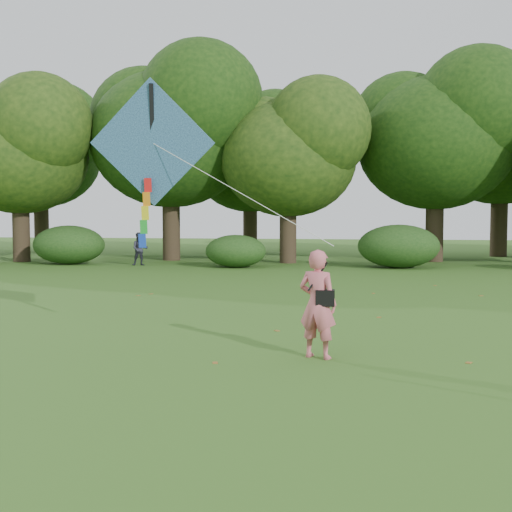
# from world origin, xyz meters

# --- Properties ---
(ground) EXTENTS (100.00, 100.00, 0.00)m
(ground) POSITION_xyz_m (0.00, 0.00, 0.00)
(ground) COLOR #265114
(ground) RESTS_ON ground
(man_kite_flyer) EXTENTS (0.75, 0.62, 1.75)m
(man_kite_flyer) POSITION_xyz_m (0.43, -0.07, 0.88)
(man_kite_flyer) COLOR #D0626F
(man_kite_flyer) RESTS_ON ground
(bystander_left) EXTENTS (0.86, 0.75, 1.50)m
(bystander_left) POSITION_xyz_m (-8.46, 17.46, 0.75)
(bystander_left) COLOR #292A37
(bystander_left) RESTS_ON ground
(crossbody_bag) EXTENTS (0.43, 0.20, 0.70)m
(crossbody_bag) POSITION_xyz_m (0.55, -0.10, 0.99)
(crossbody_bag) COLOR black
(crossbody_bag) RESTS_ON ground
(flying_kite) EXTENTS (4.56, 1.66, 3.11)m
(flying_kite) POSITION_xyz_m (-2.70, 1.24, 3.58)
(flying_kite) COLOR #2668A8
(flying_kite) RESTS_ON ground
(tree_line) EXTENTS (54.70, 15.30, 9.48)m
(tree_line) POSITION_xyz_m (1.67, 22.88, 5.60)
(tree_line) COLOR #3A2D1E
(tree_line) RESTS_ON ground
(shrub_band) EXTENTS (39.15, 3.22, 1.88)m
(shrub_band) POSITION_xyz_m (-0.72, 17.60, 0.86)
(shrub_band) COLOR #264919
(shrub_band) RESTS_ON ground
(fallen_leaves) EXTENTS (9.81, 11.78, 0.01)m
(fallen_leaves) POSITION_xyz_m (0.76, 4.78, 0.01)
(fallen_leaves) COLOR brown
(fallen_leaves) RESTS_ON ground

